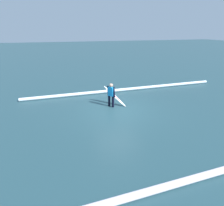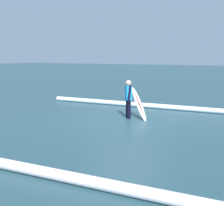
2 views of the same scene
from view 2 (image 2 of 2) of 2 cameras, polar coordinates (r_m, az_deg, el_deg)
The scene contains 5 objects.
ground_plane at distance 12.46m, azimuth 2.46°, elevation -3.00°, with size 129.98×129.98×0.00m, color #24454E.
surfer at distance 12.93m, azimuth 2.75°, elevation 1.03°, with size 0.37×0.53×1.44m.
surfboard at distance 13.05m, azimuth 4.48°, elevation -0.09°, with size 1.24×1.24×1.12m.
wave_crest_foreground at distance 14.78m, azimuth 14.40°, elevation -1.07°, with size 0.22×0.22×14.97m, color white.
wave_crest_midground at distance 6.31m, azimuth -2.91°, elevation -13.12°, with size 0.23×0.23×17.74m, color white.
Camera 2 is at (-5.62, 10.86, 2.40)m, focal length 54.89 mm.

